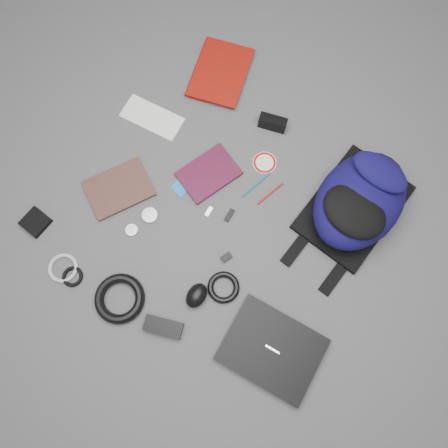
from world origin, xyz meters
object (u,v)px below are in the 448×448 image
Objects in this scene: laptop at (272,349)px; textbook_red at (195,66)px; mouse at (197,295)px; dvd_case at (209,174)px; compact_camera at (273,123)px; pouch at (36,222)px; backpack at (360,200)px; power_brick at (163,327)px; comic_book at (110,170)px.

laptop is 1.13× the size of textbook_red.
laptop is at bearing -4.04° from mouse.
dvd_case is 0.31m from compact_camera.
textbook_red is 0.46m from dvd_case.
mouse reaches higher than pouch.
backpack is 1.15m from pouch.
dvd_case is at bearing -65.45° from textbook_red.
backpack reaches higher than textbook_red.
compact_camera is (-0.47, 0.68, 0.01)m from laptop.
textbook_red is 1.32× the size of dvd_case.
pouch reaches higher than dvd_case.
dvd_case is 0.65m from pouch.
laptop is 1.11m from textbook_red.
compact_camera is (0.39, -0.03, 0.01)m from textbook_red.
laptop is at bearing -83.82° from backpack.
laptop is 0.31m from mouse.
textbook_red is at bearing 84.91° from pouch.
compact_camera is at bearing 76.86° from power_brick.
laptop is 0.66m from dvd_case.
power_brick reaches higher than comic_book.
comic_book is (-0.85, 0.17, -0.01)m from laptop.
pouch is at bearing -139.05° from backpack.
pouch is (-0.60, 0.02, -0.00)m from power_brick.
comic_book is at bearing 74.87° from pouch.
comic_book is at bearing 125.29° from power_brick.
textbook_red is at bearing 156.60° from compact_camera.
backpack is at bearing 39.87° from dvd_case.
compact_camera reaches higher than pouch.
comic_book is (-0.81, -0.41, -0.08)m from backpack.
mouse is at bearing -40.62° from dvd_case.
mouse is (0.55, -0.72, 0.01)m from textbook_red.
textbook_red is at bearing 99.04° from power_brick.
textbook_red reaches higher than pouch.
mouse is at bearing 8.67° from comic_book.
power_brick is at bearing -1.45° from pouch.
mouse is (-0.31, -0.01, 0.01)m from laptop.
pouch is at bearing -113.83° from textbook_red.
textbook_red is at bearing 118.07° from comic_book.
laptop is at bearing -74.28° from compact_camera.
compact_camera reaches higher than mouse.
compact_camera is at bearing 169.05° from backpack.
compact_camera reaches higher than power_brick.
power_brick is at bearing -77.62° from textbook_red.
compact_camera reaches higher than laptop.
power_brick is at bearing -50.81° from dvd_case.
textbook_red reaches higher than comic_book.
backpack is 0.65m from mouse.
laptop is 1.49× the size of dvd_case.
dvd_case is (0.31, -0.33, -0.01)m from textbook_red.
comic_book is at bearing -151.20° from backpack.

